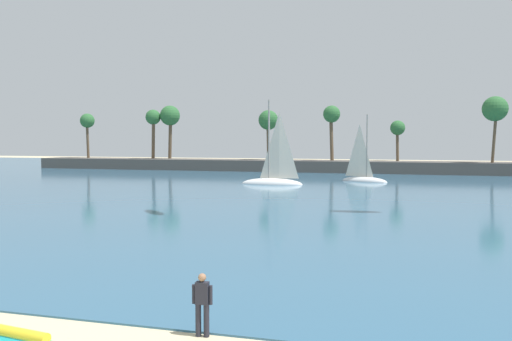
% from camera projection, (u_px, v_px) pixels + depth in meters
% --- Properties ---
extents(sea, '(220.00, 109.30, 0.06)m').
position_uv_depth(sea, '(358.00, 180.00, 66.77)').
color(sea, '#33607F').
rests_on(sea, ground).
extents(palm_headland, '(110.92, 6.19, 12.51)m').
position_uv_depth(palm_headland, '(376.00, 156.00, 80.30)').
color(palm_headland, '#514C47').
rests_on(palm_headland, ground).
extents(person_at_waterline, '(0.55, 0.23, 1.67)m').
position_uv_depth(person_at_waterline, '(202.00, 303.00, 13.85)').
color(person_at_waterline, '#23232D').
rests_on(person_at_waterline, ground).
extents(sailboat_near_shore, '(6.12, 4.06, 8.58)m').
position_uv_depth(sailboat_near_shore, '(363.00, 175.00, 63.80)').
color(sailboat_near_shore, white).
rests_on(sailboat_near_shore, sea).
extents(sailboat_mid_bay, '(6.99, 2.11, 10.13)m').
position_uv_depth(sailboat_mid_bay, '(273.00, 176.00, 59.77)').
color(sailboat_mid_bay, white).
rests_on(sailboat_mid_bay, sea).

